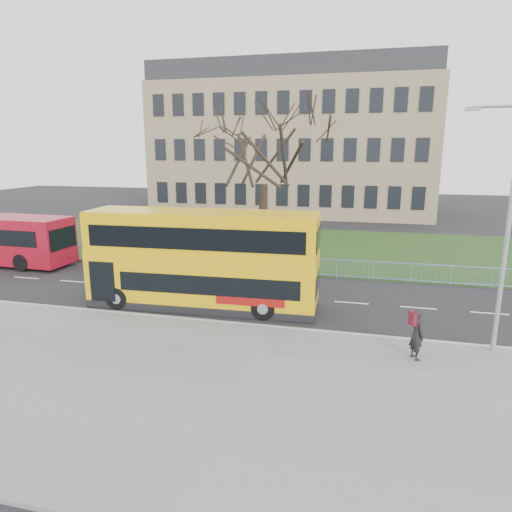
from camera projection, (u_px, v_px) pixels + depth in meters
The scene contains 10 objects.
ground at pixel (279, 316), 19.88m from camera, with size 120.00×120.00×0.00m, color black.
pavement at pixel (236, 393), 13.49m from camera, with size 80.00×10.50×0.12m, color slate.
kerb at pixel (272, 327), 18.40m from camera, with size 80.00×0.20×0.14m, color #979699.
grass_verge at pixel (316, 248), 33.40m from camera, with size 80.00×15.40×0.08m, color #1F3915.
guard_railing at pixel (301, 267), 26.00m from camera, with size 40.00×0.12×1.10m, color #7495CE, non-canonical shape.
bare_tree at pixel (263, 170), 28.70m from camera, with size 8.01×8.01×11.44m, color black, non-canonical shape.
civic_building at pixel (295, 150), 52.52m from camera, with size 30.00×15.00×14.00m, color #897757.
yellow_bus at pixel (202, 257), 20.53m from camera, with size 10.47×2.86×4.35m.
pedestrian at pixel (417, 335), 15.37m from camera, with size 0.63×0.42×1.74m, color black.
street_lamp at pixel (505, 223), 15.10m from camera, with size 1.76×0.43×8.35m.
Camera 1 is at (3.45, -18.46, 7.10)m, focal length 32.00 mm.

